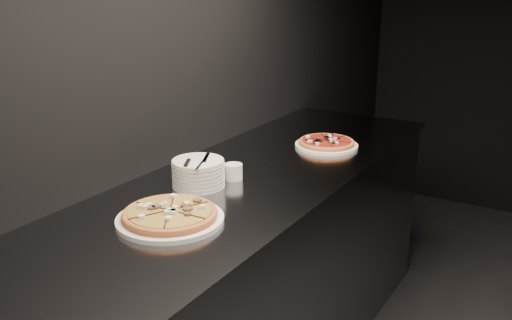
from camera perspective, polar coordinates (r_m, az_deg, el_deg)
The scene contains 7 objects.
wall_left at distance 2.40m, azimuth -8.37°, elevation 10.87°, with size 0.02×5.00×2.80m, color black.
counter at distance 2.49m, azimuth -0.65°, elevation -11.56°, with size 0.74×2.44×0.92m.
pizza_mushroom at distance 1.90m, azimuth -8.60°, elevation -5.52°, with size 0.35×0.35×0.04m.
pizza_tomato at distance 2.70m, azimuth 7.06°, elevation 1.68°, with size 0.30×0.30×0.03m.
plate_stack at distance 2.19m, azimuth -5.79°, elevation -1.30°, with size 0.20×0.20×0.10m.
cutlery at distance 2.15m, azimuth -5.91°, elevation -0.08°, with size 0.08×0.21×0.01m.
ramekin at distance 2.26m, azimuth -2.27°, elevation -1.12°, with size 0.07×0.07×0.06m.
Camera 1 is at (-0.98, -1.83, 1.70)m, focal length 40.00 mm.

